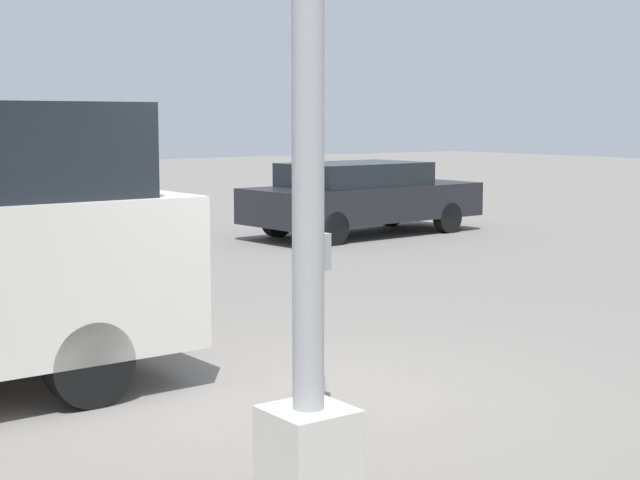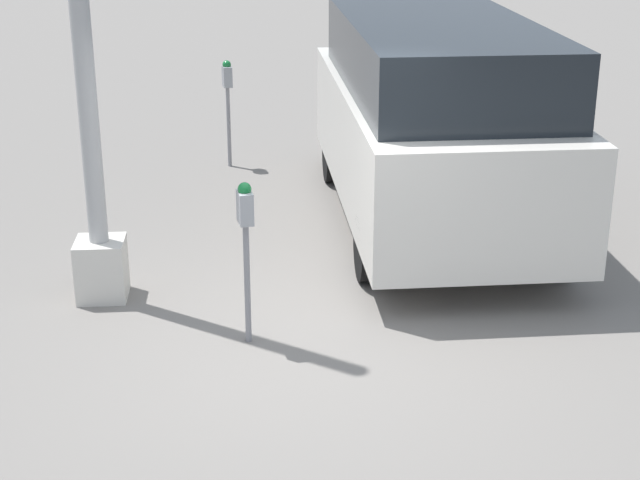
# 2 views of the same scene
# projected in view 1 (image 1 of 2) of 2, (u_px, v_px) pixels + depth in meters

# --- Properties ---
(ground_plane) EXTENTS (80.00, 80.00, 0.00)m
(ground_plane) POSITION_uv_depth(u_px,v_px,m) (314.00, 394.00, 7.52)
(ground_plane) COLOR slate
(parking_meter_near) EXTENTS (0.22, 0.14, 1.38)m
(parking_meter_near) POSITION_uv_depth(u_px,v_px,m) (316.00, 274.00, 6.88)
(parking_meter_near) COLOR gray
(parking_meter_near) RESTS_ON ground
(lamp_post) EXTENTS (0.44, 0.44, 6.62)m
(lamp_post) POSITION_uv_depth(u_px,v_px,m) (308.00, 71.00, 5.07)
(lamp_post) COLOR beige
(lamp_post) RESTS_ON ground
(car_distant) EXTENTS (4.63, 2.03, 1.32)m
(car_distant) POSITION_uv_depth(u_px,v_px,m) (362.00, 196.00, 17.69)
(car_distant) COLOR black
(car_distant) RESTS_ON ground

